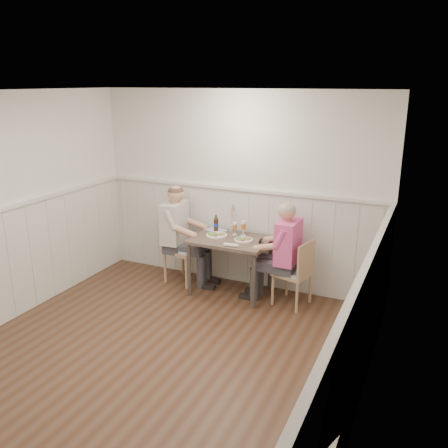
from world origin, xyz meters
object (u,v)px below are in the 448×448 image
Objects in this scene: dining_table at (230,246)px; grass_vase at (231,218)px; chair_right at (296,271)px; man_in_pink at (284,261)px; diner_cream at (178,242)px; beer_bottle at (216,224)px; chair_left at (181,245)px.

dining_table is 0.43m from grass_vase.
chair_right is 0.63× the size of man_in_pink.
dining_table is at bearing 179.95° from chair_right.
diner_cream is 0.59m from beer_bottle.
grass_vase is (-0.12, 0.30, 0.28)m from dining_table.
dining_table is 0.74m from man_in_pink.
beer_bottle is at bearing 168.09° from man_in_pink.
beer_bottle is 0.57× the size of grass_vase.
chair_left is at bearing -162.31° from grass_vase.
man_in_pink is at bearing -1.59° from diner_cream.
grass_vase is at bearing 112.23° from dining_table.
chair_right is 1.27m from beer_bottle.
diner_cream reaches higher than man_in_pink.
man_in_pink is at bearing -20.01° from grass_vase.
man_in_pink is at bearing -11.91° from beer_bottle.
diner_cream is 0.80m from grass_vase.
dining_table is 4.33× the size of beer_bottle.
chair_left is at bearing -166.11° from beer_bottle.
man_in_pink is 5.83× the size of beer_bottle.
chair_left reaches higher than dining_table.
diner_cream reaches higher than beer_bottle.
chair_left is 0.60m from beer_bottle.
man_in_pink is 1.53m from diner_cream.
grass_vase is at bearing 163.31° from chair_right.
diner_cream is 3.48× the size of grass_vase.
chair_right is at bearing -0.05° from dining_table.
beer_bottle is (-1.19, 0.21, 0.39)m from chair_right.
chair_left reaches higher than chair_right.
chair_left is at bearing 176.30° from man_in_pink.
chair_left is (-1.67, 0.09, 0.05)m from chair_right.
dining_table is 0.91m from chair_right.
chair_right is at bearing -3.07° from chair_left.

